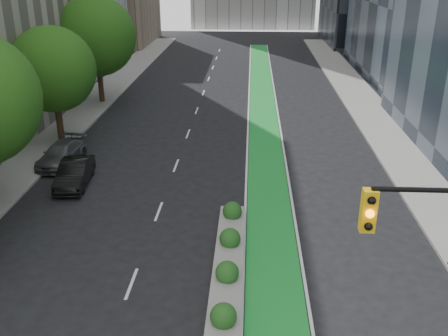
# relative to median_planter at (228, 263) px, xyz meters

# --- Properties ---
(sidewalk_left) EXTENTS (3.60, 90.00, 0.15)m
(sidewalk_left) POSITION_rel_median_planter_xyz_m (-13.00, 17.96, -0.30)
(sidewalk_left) COLOR gray
(sidewalk_left) RESTS_ON ground
(sidewalk_right) EXTENTS (3.60, 90.00, 0.15)m
(sidewalk_right) POSITION_rel_median_planter_xyz_m (10.60, 17.96, -0.30)
(sidewalk_right) COLOR gray
(sidewalk_right) RESTS_ON ground
(bike_lane_paint) EXTENTS (2.20, 70.00, 0.01)m
(bike_lane_paint) POSITION_rel_median_planter_xyz_m (1.80, 22.96, -0.37)
(bike_lane_paint) COLOR green
(bike_lane_paint) RESTS_ON ground
(tree_midfar) EXTENTS (5.60, 5.60, 7.76)m
(tree_midfar) POSITION_rel_median_planter_xyz_m (-12.20, 14.96, 4.57)
(tree_midfar) COLOR black
(tree_midfar) RESTS_ON ground
(tree_far) EXTENTS (6.60, 6.60, 9.00)m
(tree_far) POSITION_rel_median_planter_xyz_m (-12.20, 24.96, 5.32)
(tree_far) COLOR black
(tree_far) RESTS_ON ground
(median_planter) EXTENTS (1.20, 10.26, 1.10)m
(median_planter) POSITION_rel_median_planter_xyz_m (0.00, 0.00, 0.00)
(median_planter) COLOR gray
(median_planter) RESTS_ON ground
(parked_car_left_mid) EXTENTS (1.86, 4.32, 1.38)m
(parked_car_left_mid) POSITION_rel_median_planter_xyz_m (-8.87, 7.90, 0.32)
(parked_car_left_mid) COLOR black
(parked_car_left_mid) RESTS_ON ground
(parked_car_left_far) EXTENTS (2.22, 4.59, 1.29)m
(parked_car_left_far) POSITION_rel_median_planter_xyz_m (-10.70, 10.90, 0.27)
(parked_car_left_far) COLOR #515356
(parked_car_left_far) RESTS_ON ground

